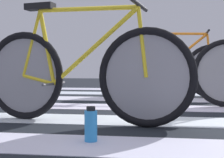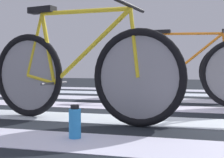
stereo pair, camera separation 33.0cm
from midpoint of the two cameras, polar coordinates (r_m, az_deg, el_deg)
ground at (r=2.67m, az=6.21°, el=-7.20°), size 18.00×14.00×0.02m
crosswalk_markings at (r=2.46m, az=6.44°, el=-7.79°), size 5.43×6.52×0.00m
bicycle_1_of_3 at (r=2.40m, az=-9.76°, el=1.14°), size 1.72×0.56×0.93m
bicycle_3_of_3 at (r=4.30m, az=8.91°, el=1.84°), size 1.73×0.52×0.93m
water_bottle at (r=1.85m, az=-9.02°, el=-8.33°), size 0.07×0.07×0.21m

